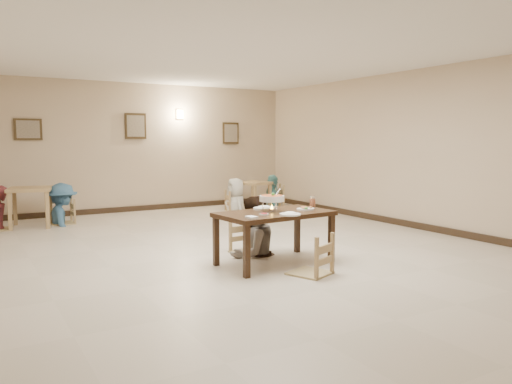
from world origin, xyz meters
TOP-DOWN VIEW (x-y plane):
  - floor at (0.00, 0.00)m, footprint 10.00×10.00m
  - ceiling at (0.00, 0.00)m, footprint 10.00×10.00m
  - wall_back at (0.00, 5.00)m, footprint 10.00×0.00m
  - wall_right at (4.00, 0.00)m, footprint 0.00×10.00m
  - baseboard_back at (0.00, 4.97)m, footprint 8.00×0.06m
  - baseboard_right at (3.97, 0.00)m, footprint 0.06×10.00m
  - picture_a at (-2.20, 4.96)m, footprint 0.55×0.04m
  - picture_b at (0.10, 4.96)m, footprint 0.50×0.04m
  - picture_c at (2.60, 4.96)m, footprint 0.45×0.04m
  - wall_sconce at (1.20, 4.96)m, footprint 0.16×0.05m
  - main_table at (0.19, -0.94)m, footprint 1.59×0.97m
  - chair_far at (0.19, -0.21)m, footprint 0.44×0.44m
  - chair_near at (0.28, -1.62)m, footprint 0.46×0.46m
  - main_diner at (0.21, -0.31)m, footprint 0.99×0.87m
  - curry_warmer at (0.16, -0.91)m, footprint 0.38×0.34m
  - rice_plate_far at (0.20, -0.65)m, footprint 0.32×0.32m
  - rice_plate_near at (0.19, -1.30)m, footprint 0.27×0.27m
  - fried_plate at (0.66, -1.01)m, footprint 0.26×0.26m
  - chili_dish at (-0.09, -1.13)m, footprint 0.12×0.12m
  - napkin_cutlery at (-0.37, -1.28)m, footprint 0.14×0.22m
  - drink_glass at (0.90, -0.84)m, footprint 0.08×0.08m
  - bg_table_left at (-2.33, 3.87)m, footprint 0.91×0.91m
  - bg_table_right at (2.63, 3.82)m, footprint 0.84×0.84m
  - bg_chair_lr at (-1.75, 3.94)m, footprint 0.44×0.44m
  - bg_chair_rl at (2.11, 3.77)m, footprint 0.43×0.43m
  - bg_chair_rr at (3.16, 3.81)m, footprint 0.51×0.51m
  - bg_diner_b at (-1.75, 3.94)m, footprint 0.64×1.08m
  - bg_diner_c at (2.11, 3.77)m, footprint 0.56×0.80m
  - bg_diner_d at (3.16, 3.81)m, footprint 0.78×1.04m

SIDE VIEW (x-z plane):
  - floor at x=0.00m, z-range 0.00..0.00m
  - baseboard_back at x=0.00m, z-range 0.00..0.12m
  - baseboard_right at x=3.97m, z-range 0.00..0.12m
  - bg_chair_rl at x=2.11m, z-range 0.00..0.92m
  - chair_far at x=0.19m, z-range 0.00..0.93m
  - bg_chair_lr at x=-1.75m, z-range 0.00..0.95m
  - chair_near at x=0.28m, z-range 0.00..0.98m
  - bg_table_right at x=2.63m, z-range 0.20..0.87m
  - bg_chair_rr at x=3.16m, z-range 0.00..1.09m
  - bg_table_left at x=-2.33m, z-range 0.25..1.01m
  - main_table at x=0.19m, z-range 0.28..0.99m
  - chili_dish at x=-0.09m, z-range 0.71..0.74m
  - napkin_cutlery at x=-0.37m, z-range 0.71..0.74m
  - rice_plate_near at x=0.19m, z-range 0.70..0.76m
  - rice_plate_far at x=0.20m, z-range 0.69..0.77m
  - fried_plate at x=0.66m, z-range 0.71..0.76m
  - bg_diner_c at x=2.11m, z-range 0.00..1.56m
  - drink_glass at x=0.90m, z-range 0.71..0.87m
  - bg_diner_d at x=3.16m, z-range 0.00..1.65m
  - bg_diner_b at x=-1.75m, z-range 0.00..1.65m
  - main_diner at x=0.21m, z-range 0.00..1.72m
  - curry_warmer at x=0.16m, z-range 0.74..1.04m
  - wall_back at x=0.00m, z-range -3.50..6.50m
  - wall_right at x=4.00m, z-range -3.50..6.50m
  - picture_c at x=2.60m, z-range 1.57..2.12m
  - picture_a at x=-2.20m, z-range 1.67..2.12m
  - picture_b at x=0.10m, z-range 1.70..2.30m
  - wall_sconce at x=1.20m, z-range 2.19..2.41m
  - ceiling at x=0.00m, z-range 3.00..3.00m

